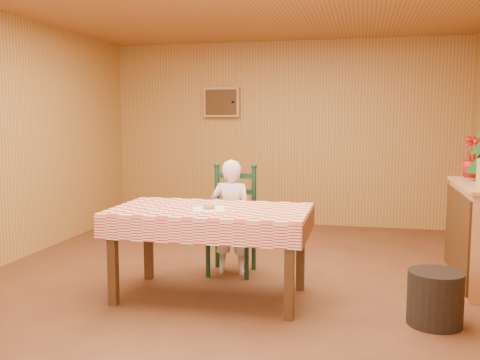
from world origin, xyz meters
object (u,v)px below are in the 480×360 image
Objects in this scene: storage_bin at (435,298)px; seated_child at (231,217)px; dining_table at (211,218)px; ladder_chair at (233,222)px.

seated_child is at bearing 151.92° from storage_bin.
dining_table is 0.81m from ladder_chair.
ladder_chair is 0.08m from seated_child.
dining_table is 4.12× the size of storage_bin.
ladder_chair is 0.96× the size of seated_child.
ladder_chair is at bearing -90.00° from seated_child.
dining_table is at bearing 172.91° from storage_bin.
ladder_chair is 2.69× the size of storage_bin.
ladder_chair is at bearing 150.51° from storage_bin.
storage_bin is at bearing -29.49° from ladder_chair.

